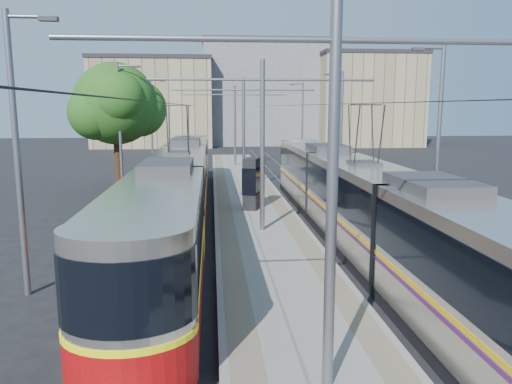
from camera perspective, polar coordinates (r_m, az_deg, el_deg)
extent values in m
plane|color=black|center=(13.70, 4.19, -13.61)|extent=(160.00, 160.00, 0.00)
cube|color=gray|center=(29.95, -1.02, -0.45)|extent=(4.00, 50.00, 0.30)
cube|color=gray|center=(29.86, -3.80, -0.20)|extent=(0.70, 50.00, 0.01)
cube|color=gray|center=(30.06, 1.74, -0.12)|extent=(0.70, 50.00, 0.01)
cube|color=gray|center=(29.99, -9.28, -0.83)|extent=(0.07, 70.00, 0.03)
cube|color=gray|center=(29.91, -6.54, -0.79)|extent=(0.07, 70.00, 0.03)
cube|color=gray|center=(30.31, 4.42, -0.62)|extent=(0.07, 70.00, 0.03)
cube|color=gray|center=(30.58, 7.08, -0.57)|extent=(0.07, 70.00, 0.03)
cube|color=silver|center=(10.96, -13.19, -20.14)|extent=(1.20, 5.00, 0.01)
cube|color=black|center=(23.81, -8.63, -3.09)|extent=(2.30, 30.59, 0.40)
cube|color=#ACA59D|center=(23.50, -8.73, 0.84)|extent=(2.40, 28.99, 2.90)
cube|color=black|center=(23.43, -8.76, 2.05)|extent=(2.43, 28.99, 1.30)
cube|color=#FFF30D|center=(23.57, -8.71, -0.12)|extent=(2.43, 28.99, 0.12)
cube|color=#A2090B|center=(23.65, -8.68, -1.31)|extent=(2.42, 28.99, 1.10)
cube|color=#2D2D30|center=(23.31, -8.83, 4.73)|extent=(1.68, 3.00, 0.30)
cube|color=black|center=(19.72, 11.91, -5.86)|extent=(2.30, 29.26, 0.40)
cube|color=beige|center=(19.35, 12.08, -1.15)|extent=(2.40, 27.66, 2.90)
cube|color=black|center=(19.27, 12.13, 0.31)|extent=(2.43, 27.66, 1.30)
cube|color=#D9A30B|center=(19.43, 12.04, -2.31)|extent=(2.43, 27.66, 0.12)
cube|color=#42164E|center=(19.46, 12.02, -2.74)|extent=(2.43, 27.66, 0.10)
cube|color=#2D2D30|center=(19.13, 12.25, 3.57)|extent=(1.68, 3.00, 0.30)
cylinder|color=slate|center=(8.81, 8.66, -0.95)|extent=(0.20, 0.20, 7.00)
cylinder|color=slate|center=(8.73, 9.13, 16.74)|extent=(9.20, 0.10, 0.10)
cylinder|color=slate|center=(20.58, 0.74, 5.18)|extent=(0.20, 0.20, 7.00)
cylinder|color=slate|center=(20.55, 0.75, 12.71)|extent=(9.20, 0.10, 0.10)
cylinder|color=slate|center=(32.52, -1.42, 6.82)|extent=(0.20, 0.20, 7.00)
cylinder|color=slate|center=(32.50, -1.44, 11.58)|extent=(9.20, 0.10, 0.10)
cylinder|color=slate|center=(44.49, -2.42, 7.58)|extent=(0.20, 0.20, 7.00)
cylinder|color=slate|center=(44.47, -2.45, 11.05)|extent=(9.20, 0.10, 0.10)
cylinder|color=black|center=(29.45, -8.16, 9.84)|extent=(0.02, 70.00, 0.02)
cylinder|color=black|center=(29.96, 5.94, 9.88)|extent=(0.02, 70.00, 0.02)
cylinder|color=slate|center=(15.46, -25.63, 3.49)|extent=(0.18, 0.18, 8.00)
cube|color=#2D2D30|center=(15.23, -22.63, 17.80)|extent=(0.50, 0.22, 0.12)
cylinder|color=slate|center=(30.92, -15.28, 6.71)|extent=(0.18, 0.18, 8.00)
cube|color=#2D2D30|center=(30.81, -13.52, 13.76)|extent=(0.50, 0.22, 0.12)
cylinder|color=slate|center=(46.75, -11.85, 7.73)|extent=(0.18, 0.18, 8.00)
cube|color=#2D2D30|center=(46.67, -10.64, 12.37)|extent=(0.50, 0.22, 0.12)
cylinder|color=slate|center=(22.59, 20.12, 5.50)|extent=(0.18, 0.18, 8.00)
cube|color=#2D2D30|center=(22.23, 18.03, 15.25)|extent=(0.50, 0.22, 0.12)
cylinder|color=slate|center=(37.68, 9.73, 7.38)|extent=(0.18, 0.18, 8.00)
cube|color=#2D2D30|center=(37.46, 8.23, 13.14)|extent=(0.50, 0.22, 0.12)
cylinder|color=slate|center=(53.30, 5.33, 8.10)|extent=(0.18, 0.18, 8.00)
cube|color=#2D2D30|center=(53.15, 4.20, 12.16)|extent=(0.50, 0.22, 0.12)
cube|color=black|center=(25.21, -0.53, 0.96)|extent=(0.98, 1.27, 2.59)
cube|color=black|center=(25.19, -0.53, 1.34)|extent=(1.04, 1.33, 1.35)
cylinder|color=#382314|center=(32.96, -15.45, 2.85)|extent=(0.47, 0.47, 3.40)
sphere|color=#224814|center=(32.75, -15.77, 9.70)|extent=(5.10, 5.10, 5.10)
sphere|color=#224814|center=(33.38, -13.29, 9.24)|extent=(3.61, 3.61, 3.61)
cube|color=tan|center=(72.85, -11.49, 9.79)|extent=(16.00, 12.00, 11.64)
cube|color=#262328|center=(73.13, -11.66, 14.54)|extent=(16.32, 12.24, 0.50)
cube|color=gray|center=(76.86, 0.97, 11.00)|extent=(18.00, 14.00, 14.43)
cube|color=#262328|center=(77.40, 0.99, 16.53)|extent=(18.36, 14.28, 0.50)
cube|color=tan|center=(73.80, 12.52, 10.05)|extent=(14.00, 10.00, 12.42)
cube|color=#262328|center=(74.15, 12.71, 15.05)|extent=(14.28, 10.20, 0.50)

